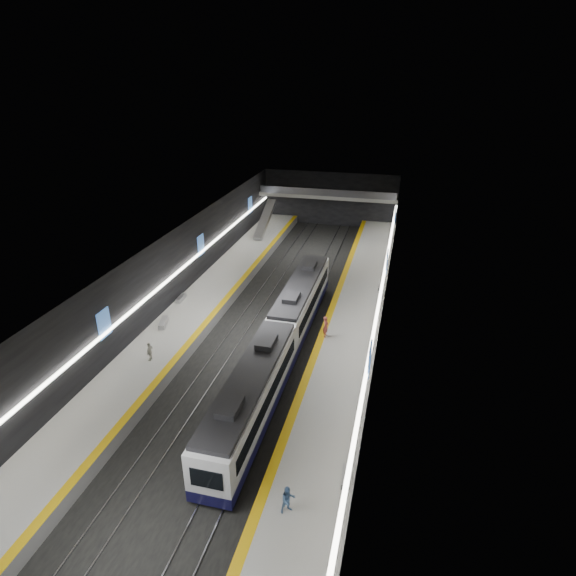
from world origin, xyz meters
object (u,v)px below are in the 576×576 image
(escalator, at_px, (265,219))
(passenger_right_a, at_px, (326,327))
(bench_right_far, at_px, (381,287))
(bench_left_near, at_px, (163,323))
(train, at_px, (280,339))
(bench_left_far, at_px, (181,298))
(passenger_left_a, at_px, (150,351))
(passenger_right_b, at_px, (288,500))
(bench_right_near, at_px, (346,477))

(escalator, distance_m, passenger_right_a, 29.04)
(bench_right_far, distance_m, passenger_right_a, 11.77)
(bench_left_near, distance_m, bench_right_far, 22.26)
(train, height_order, bench_left_near, train)
(bench_left_near, distance_m, bench_left_far, 5.09)
(passenger_left_a, bearing_deg, passenger_right_b, 46.11)
(bench_left_near, bearing_deg, bench_right_far, 19.08)
(bench_right_far, bearing_deg, passenger_right_b, -94.24)
(bench_left_near, height_order, bench_left_far, bench_left_near)
(bench_left_far, xyz_separation_m, bench_right_near, (19.00, -18.68, -0.01))
(train, relative_size, escalator, 3.76)
(bench_left_near, xyz_separation_m, bench_left_far, (-0.71, 5.04, -0.03))
(escalator, distance_m, bench_left_far, 22.61)
(bench_left_near, bearing_deg, passenger_right_b, -62.17)
(bench_right_near, height_order, bench_right_far, bench_right_far)
(train, distance_m, bench_left_near, 11.46)
(train, distance_m, passenger_right_a, 4.57)
(bench_right_near, height_order, passenger_right_a, passenger_right_a)
(passenger_left_a, bearing_deg, bench_left_near, -168.03)
(escalator, xyz_separation_m, bench_right_near, (17.00, -41.14, -1.70))
(escalator, distance_m, bench_right_near, 44.55)
(passenger_left_a, bearing_deg, escalator, 175.30)
(bench_left_near, bearing_deg, train, -24.32)
(passenger_left_a, bearing_deg, passenger_right_a, 113.33)
(escalator, relative_size, bench_left_near, 4.11)
(train, bearing_deg, bench_right_near, -59.59)
(bench_left_near, height_order, passenger_right_a, passenger_right_a)
(bench_left_near, relative_size, passenger_right_b, 1.20)
(bench_right_near, bearing_deg, passenger_right_b, -136.27)
(bench_left_far, distance_m, bench_right_far, 20.48)
(train, height_order, bench_right_near, train)
(passenger_right_a, bearing_deg, bench_left_far, 84.68)
(bench_right_near, height_order, passenger_right_b, passenger_right_b)
(train, bearing_deg, passenger_left_a, -159.19)
(escalator, xyz_separation_m, passenger_right_a, (13.12, -25.89, -0.96))
(bench_right_near, distance_m, passenger_right_a, 15.75)
(train, distance_m, passenger_right_b, 15.42)
(bench_right_far, bearing_deg, bench_left_near, -144.35)
(train, height_order, passenger_right_a, train)
(train, height_order, bench_right_far, train)
(train, relative_size, passenger_right_a, 15.96)
(bench_left_far, bearing_deg, passenger_right_b, -54.87)
(bench_left_far, height_order, passenger_left_a, passenger_left_a)
(bench_left_far, bearing_deg, bench_right_far, 19.82)
(bench_left_near, xyz_separation_m, bench_right_far, (18.29, 12.69, -0.04))
(escalator, xyz_separation_m, bench_right_far, (17.00, -14.81, -1.70))
(bench_left_near, relative_size, bench_right_near, 1.21)
(bench_left_far, bearing_deg, bench_left_near, -84.07)
(bench_right_near, bearing_deg, bench_left_near, 139.59)
(passenger_right_a, bearing_deg, bench_right_near, -158.27)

